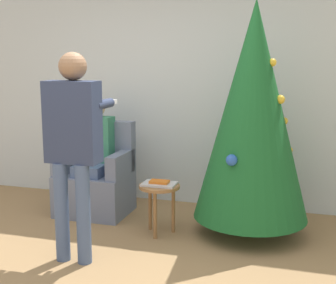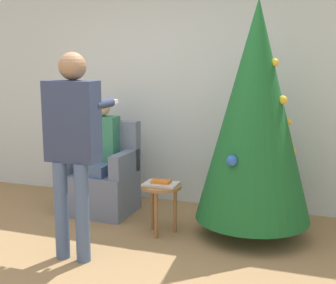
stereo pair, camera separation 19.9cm
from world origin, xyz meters
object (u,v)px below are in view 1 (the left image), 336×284
object	(u,v)px
armchair	(96,180)
side_stool	(159,193)
christmas_tree	(253,112)
person_seated	(94,151)
person_standing	(73,137)

from	to	relation	value
armchair	side_stool	xyz separation A→B (m)	(0.87, -0.42, 0.05)
christmas_tree	person_seated	size ratio (longest dim) A/B	1.76
armchair	person_standing	world-z (taller)	person_standing
person_standing	armchair	bearing A→B (deg)	107.54
person_seated	side_stool	xyz separation A→B (m)	(0.87, -0.39, -0.29)
side_stool	christmas_tree	bearing A→B (deg)	16.05
person_standing	side_stool	size ratio (longest dim) A/B	3.57
christmas_tree	person_standing	bearing A→B (deg)	-143.25
armchair	person_standing	xyz separation A→B (m)	(0.37, -1.18, 0.70)
person_seated	person_standing	distance (m)	1.27
person_standing	christmas_tree	bearing A→B (deg)	36.75
armchair	side_stool	world-z (taller)	armchair
christmas_tree	person_seated	xyz separation A→B (m)	(-1.73, 0.14, -0.51)
christmas_tree	armchair	distance (m)	1.93
side_stool	person_seated	bearing A→B (deg)	155.99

